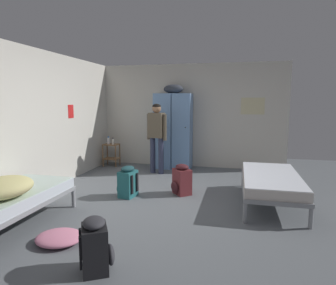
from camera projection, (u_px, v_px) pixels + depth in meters
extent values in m
plane|color=slate|center=(164.00, 200.00, 5.07)|extent=(8.74, 8.74, 0.00)
cube|color=beige|center=(191.00, 116.00, 7.56)|extent=(4.69, 0.06, 2.59)
cube|color=beige|center=(41.00, 122.00, 5.42)|extent=(0.06, 5.46, 2.59)
cube|color=beige|center=(253.00, 106.00, 7.14)|extent=(0.55, 0.01, 0.40)
cube|color=red|center=(71.00, 111.00, 6.31)|extent=(0.01, 0.20, 0.28)
cube|color=#6B93C6|center=(164.00, 131.00, 7.45)|extent=(0.44, 0.52, 1.85)
cylinder|color=black|center=(166.00, 127.00, 7.14)|extent=(0.02, 0.03, 0.02)
cube|color=#6B93C6|center=(182.00, 131.00, 7.34)|extent=(0.44, 0.52, 1.85)
cylinder|color=black|center=(185.00, 127.00, 7.03)|extent=(0.02, 0.03, 0.02)
ellipsoid|color=#333842|center=(173.00, 89.00, 7.25)|extent=(0.48, 0.36, 0.22)
cylinder|color=brown|center=(103.00, 156.00, 7.61)|extent=(0.03, 0.03, 0.55)
cylinder|color=brown|center=(116.00, 157.00, 7.53)|extent=(0.03, 0.03, 0.55)
cylinder|color=brown|center=(107.00, 154.00, 7.87)|extent=(0.03, 0.03, 0.55)
cylinder|color=brown|center=(120.00, 155.00, 7.79)|extent=(0.03, 0.03, 0.55)
cube|color=brown|center=(112.00, 159.00, 7.71)|extent=(0.38, 0.30, 0.02)
cube|color=brown|center=(111.00, 145.00, 7.66)|extent=(0.38, 0.30, 0.02)
cylinder|color=gray|center=(289.00, 182.00, 5.68)|extent=(0.06, 0.06, 0.28)
cylinder|color=gray|center=(243.00, 179.00, 5.87)|extent=(0.06, 0.06, 0.28)
cylinder|color=gray|center=(311.00, 218.00, 3.91)|extent=(0.06, 0.06, 0.28)
cylinder|color=gray|center=(245.00, 213.00, 4.10)|extent=(0.06, 0.06, 0.28)
cube|color=gray|center=(271.00, 185.00, 4.87)|extent=(0.90, 1.90, 0.06)
cube|color=silver|center=(271.00, 179.00, 4.85)|extent=(0.87, 1.84, 0.14)
cube|color=silver|center=(271.00, 174.00, 4.84)|extent=(0.86, 1.82, 0.01)
cylinder|color=gray|center=(28.00, 195.00, 4.90)|extent=(0.06, 0.06, 0.28)
cylinder|color=gray|center=(74.00, 198.00, 4.71)|extent=(0.06, 0.06, 0.28)
cube|color=gray|center=(6.00, 206.00, 3.90)|extent=(0.90, 1.90, 0.06)
cube|color=silver|center=(6.00, 198.00, 3.88)|extent=(0.87, 1.84, 0.14)
cube|color=silver|center=(5.00, 193.00, 3.87)|extent=(0.86, 1.82, 0.01)
ellipsoid|color=#D1C67F|center=(4.00, 187.00, 3.66)|extent=(0.63, 0.77, 0.25)
cylinder|color=#2D334C|center=(161.00, 156.00, 6.85)|extent=(0.12, 0.12, 0.83)
cylinder|color=#2D334C|center=(153.00, 155.00, 6.96)|extent=(0.12, 0.12, 0.83)
cube|color=brown|center=(157.00, 125.00, 6.81)|extent=(0.39, 0.29, 0.57)
cylinder|color=brown|center=(165.00, 127.00, 6.71)|extent=(0.08, 0.08, 0.59)
cylinder|color=brown|center=(149.00, 127.00, 6.91)|extent=(0.08, 0.08, 0.59)
sphere|color=#936B4C|center=(157.00, 109.00, 6.75)|extent=(0.20, 0.20, 0.20)
ellipsoid|color=black|center=(157.00, 106.00, 6.75)|extent=(0.19, 0.19, 0.11)
cylinder|color=white|center=(108.00, 141.00, 7.69)|extent=(0.07, 0.07, 0.16)
cylinder|color=#2666B2|center=(108.00, 137.00, 7.67)|extent=(0.04, 0.04, 0.03)
cylinder|color=white|center=(113.00, 142.00, 7.60)|extent=(0.06, 0.06, 0.14)
cylinder|color=black|center=(113.00, 138.00, 7.58)|extent=(0.03, 0.03, 0.03)
cube|color=black|center=(95.00, 249.00, 2.92)|extent=(0.37, 0.40, 0.46)
ellipsoid|color=#2D2D33|center=(111.00, 255.00, 2.98)|extent=(0.19, 0.25, 0.20)
ellipsoid|color=#2D2D33|center=(94.00, 223.00, 2.89)|extent=(0.33, 0.36, 0.10)
cube|color=black|center=(80.00, 253.00, 2.80)|extent=(0.05, 0.06, 0.32)
cube|color=black|center=(80.00, 244.00, 2.97)|extent=(0.05, 0.06, 0.32)
cube|color=maroon|center=(182.00, 182.00, 5.36)|extent=(0.39, 0.40, 0.46)
ellipsoid|color=#42191E|center=(175.00, 187.00, 5.31)|extent=(0.21, 0.24, 0.20)
ellipsoid|color=#42191E|center=(182.00, 167.00, 5.33)|extent=(0.35, 0.36, 0.10)
cube|color=black|center=(186.00, 178.00, 5.50)|extent=(0.05, 0.05, 0.32)
cube|color=black|center=(191.00, 181.00, 5.34)|extent=(0.05, 0.05, 0.32)
cube|color=#23666B|center=(128.00, 184.00, 5.22)|extent=(0.29, 0.36, 0.46)
ellipsoid|color=#193D42|center=(121.00, 187.00, 5.29)|extent=(0.12, 0.25, 0.20)
ellipsoid|color=#193D42|center=(128.00, 169.00, 5.18)|extent=(0.26, 0.32, 0.10)
cube|color=black|center=(137.00, 182.00, 5.24)|extent=(0.03, 0.05, 0.32)
cube|color=black|center=(132.00, 185.00, 5.08)|extent=(0.03, 0.05, 0.32)
ellipsoid|color=pink|center=(59.00, 238.00, 3.53)|extent=(0.56, 0.50, 0.12)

